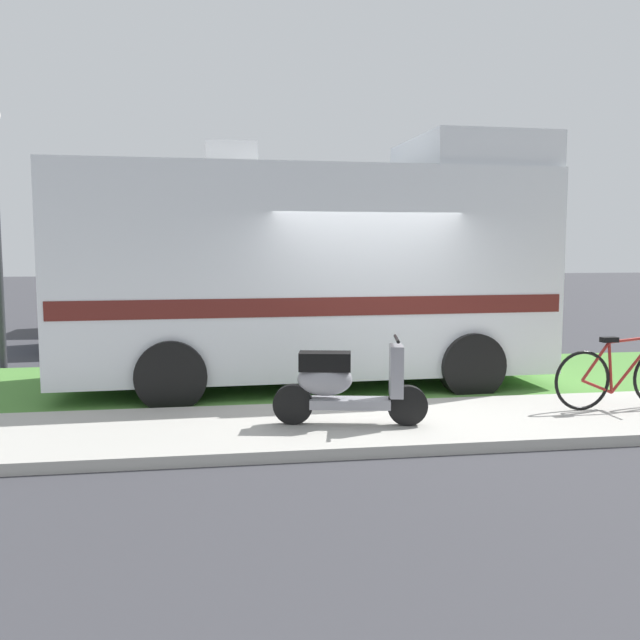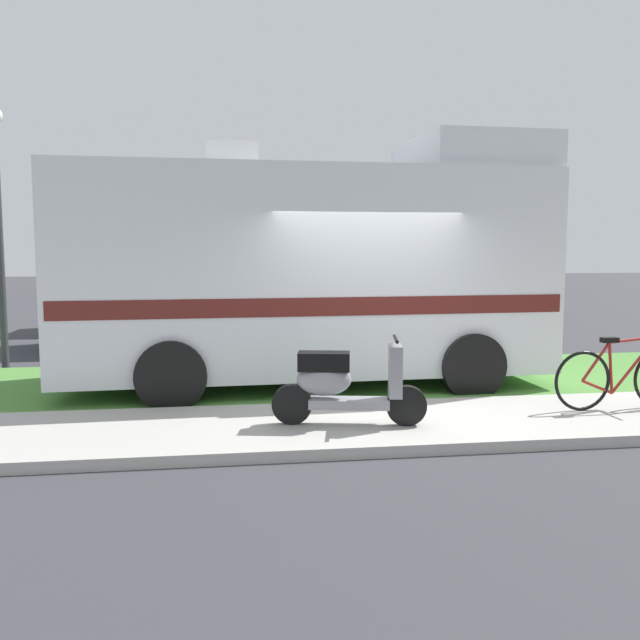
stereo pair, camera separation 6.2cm
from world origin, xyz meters
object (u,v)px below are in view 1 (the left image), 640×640
scooter (344,383)px  pickup_truck_near (156,301)px  motorhome_rv (311,269)px  bicycle (622,376)px  pickup_truck_far (155,292)px

scooter → pickup_truck_near: pickup_truck_near is taller
motorhome_rv → bicycle: bearing=-35.0°
scooter → bicycle: 3.44m
motorhome_rv → bicycle: 4.35m
scooter → pickup_truck_near: 7.60m
bicycle → pickup_truck_far: 11.74m
pickup_truck_near → pickup_truck_far: same height
scooter → pickup_truck_near: bearing=109.6°
bicycle → scooter: bearing=-176.1°
motorhome_rv → bicycle: size_ratio=3.95×
pickup_truck_near → pickup_truck_far: size_ratio=0.99×
motorhome_rv → scooter: bearing=-90.2°
pickup_truck_far → bicycle: bearing=-57.9°
pickup_truck_near → pickup_truck_far: 3.04m
scooter → motorhome_rv: bearing=89.8°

